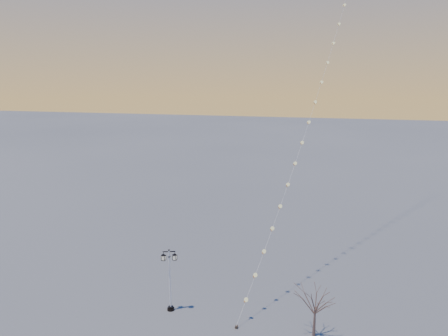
% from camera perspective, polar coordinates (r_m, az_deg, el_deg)
% --- Properties ---
extents(ground, '(300.00, 300.00, 0.00)m').
position_cam_1_polar(ground, '(30.06, -2.36, -21.63)').
color(ground, '#585959').
rests_on(ground, ground).
extents(street_lamp, '(1.18, 0.67, 4.80)m').
position_cam_1_polar(street_lamp, '(31.28, -7.46, -14.62)').
color(street_lamp, black).
rests_on(street_lamp, ground).
extents(bare_tree, '(2.11, 2.11, 3.50)m').
position_cam_1_polar(bare_tree, '(29.06, 12.46, -17.60)').
color(bare_tree, brown).
rests_on(bare_tree, ground).
extents(kite_train, '(11.76, 32.66, 45.47)m').
position_cam_1_polar(kite_train, '(41.22, 15.04, 20.19)').
color(kite_train, '#33271C').
rests_on(kite_train, ground).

